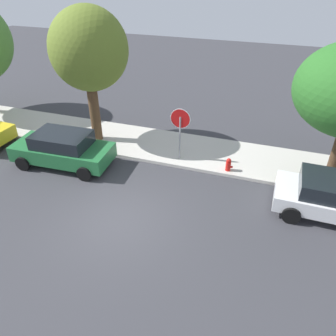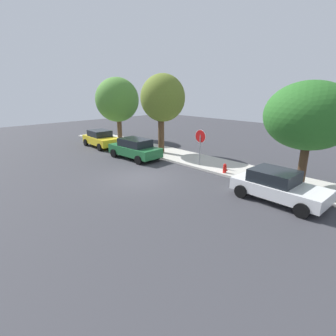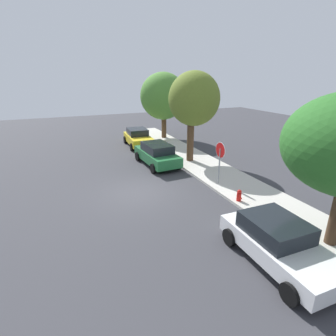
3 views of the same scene
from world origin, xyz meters
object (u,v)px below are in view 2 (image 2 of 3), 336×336
Objects in this scene: parked_car_white at (278,186)px; street_tree_near_corner at (117,100)px; parked_car_yellow at (101,139)px; parked_car_green at (135,148)px; fire_hydrant at (225,169)px; stop_sign at (200,141)px; street_tree_far at (309,116)px; street_tree_mid_block at (163,99)px.

street_tree_near_corner is (-18.26, 3.33, 3.28)m from parked_car_white.
parked_car_white is 1.01× the size of parked_car_yellow.
parked_car_green is 8.73m from street_tree_near_corner.
parked_car_green is at bearing -167.21° from fire_hydrant.
parked_car_green is (-4.74, -1.89, -0.97)m from stop_sign.
parked_car_yellow is 0.76× the size of street_tree_far.
stop_sign is 10.44m from parked_car_yellow.
street_tree_far is (10.67, -0.02, -0.57)m from street_tree_mid_block.
street_tree_mid_block is (-10.58, 2.44, 3.63)m from parked_car_white.
parked_car_yellow is at bearing 176.64° from parked_car_green.
stop_sign is 0.61× the size of parked_car_yellow.
street_tree_mid_block reaches higher than parked_car_yellow.
fire_hydrant is (14.32, -1.87, -3.66)m from street_tree_near_corner.
parked_car_yellow is 4.87m from street_tree_near_corner.
street_tree_far reaches higher than stop_sign.
street_tree_far reaches higher than fire_hydrant.
stop_sign is at bearing 8.65° from parked_car_yellow.
street_tree_mid_block is at bearing 166.99° from parked_car_white.
stop_sign is at bearing 21.70° from parked_car_green.
street_tree_mid_block is (7.68, -0.89, 0.35)m from street_tree_near_corner.
street_tree_mid_block is 7.82m from fire_hydrant.
parked_car_green is at bearing -167.02° from street_tree_far.
parked_car_yellow reaches higher than fire_hydrant.
street_tree_far is 5.38m from fire_hydrant.
parked_car_yellow is 0.67× the size of street_tree_near_corner.
parked_car_yellow is at bearing -174.24° from fire_hydrant.
stop_sign is at bearing -7.39° from street_tree_near_corner.
parked_car_yellow is at bearing 179.29° from parked_car_white.
parked_car_green is 0.70× the size of street_tree_mid_block.
street_tree_mid_block reaches higher than street_tree_near_corner.
parked_car_green is at bearing -25.23° from street_tree_near_corner.
parked_car_white is (6.19, -1.77, -1.02)m from stop_sign.
stop_sign is 0.46× the size of street_tree_far.
stop_sign is 0.40× the size of street_tree_mid_block.
parked_car_yellow is at bearing -171.35° from stop_sign.
street_tree_near_corner reaches higher than parked_car_yellow.
parked_car_white is 0.76× the size of street_tree_far.
stop_sign is 5.16m from street_tree_mid_block.
parked_car_green is 0.79× the size of street_tree_far.
parked_car_white reaches higher than fire_hydrant.
street_tree_near_corner reaches higher than parked_car_white.
parked_car_white is 3.90m from street_tree_far.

